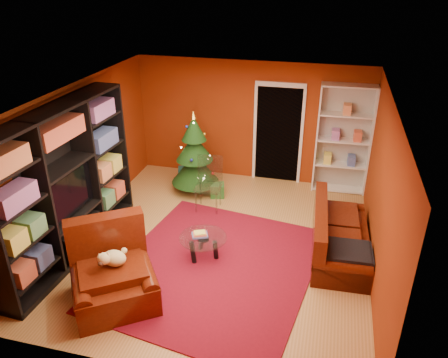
% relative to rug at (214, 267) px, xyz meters
% --- Properties ---
extents(floor, '(5.00, 5.50, 0.05)m').
position_rel_rug_xyz_m(floor, '(-0.11, 0.67, -0.03)').
color(floor, '#AE7B3E').
rests_on(floor, ground).
extents(ceiling, '(5.00, 5.50, 0.05)m').
position_rel_rug_xyz_m(ceiling, '(-0.11, 0.67, 2.62)').
color(ceiling, silver).
rests_on(ceiling, wall_back).
extents(wall_back, '(5.00, 0.05, 2.60)m').
position_rel_rug_xyz_m(wall_back, '(-0.11, 3.45, 1.29)').
color(wall_back, maroon).
rests_on(wall_back, ground).
extents(wall_left, '(0.05, 5.50, 2.60)m').
position_rel_rug_xyz_m(wall_left, '(-2.64, 0.67, 1.29)').
color(wall_left, maroon).
rests_on(wall_left, ground).
extents(wall_right, '(0.05, 5.50, 2.60)m').
position_rel_rug_xyz_m(wall_right, '(2.41, 0.67, 1.29)').
color(wall_right, maroon).
rests_on(wall_right, ground).
extents(doorway, '(1.06, 0.60, 2.16)m').
position_rel_rug_xyz_m(doorway, '(0.49, 3.40, 1.04)').
color(doorway, black).
rests_on(doorway, floor).
extents(rug, '(3.44, 3.85, 0.02)m').
position_rel_rug_xyz_m(rug, '(0.00, 0.00, 0.00)').
color(rug, maroon).
rests_on(rug, floor).
extents(media_unit, '(0.62, 3.25, 2.48)m').
position_rel_rug_xyz_m(media_unit, '(-2.39, -0.13, 1.23)').
color(media_unit, black).
rests_on(media_unit, floor).
extents(christmas_tree, '(1.32, 1.32, 1.77)m').
position_rel_rug_xyz_m(christmas_tree, '(-1.08, 2.45, 0.85)').
color(christmas_tree, black).
rests_on(christmas_tree, floor).
extents(gift_box_teal, '(0.35, 0.35, 0.28)m').
position_rel_rug_xyz_m(gift_box_teal, '(-1.48, 2.91, 0.13)').
color(gift_box_teal, '#156F6F').
rests_on(gift_box_teal, floor).
extents(gift_box_green, '(0.35, 0.35, 0.28)m').
position_rel_rug_xyz_m(gift_box_green, '(-0.57, 2.32, 0.13)').
color(gift_box_green, '#226927').
rests_on(gift_box_green, floor).
extents(gift_box_red, '(0.27, 0.27, 0.21)m').
position_rel_rug_xyz_m(gift_box_red, '(-1.10, 2.99, 0.09)').
color(gift_box_red, maroon).
rests_on(gift_box_red, floor).
extents(white_bookshelf, '(1.09, 0.42, 2.33)m').
position_rel_rug_xyz_m(white_bookshelf, '(1.84, 3.24, 1.12)').
color(white_bookshelf, white).
rests_on(white_bookshelf, floor).
extents(armchair, '(1.68, 1.68, 0.94)m').
position_rel_rug_xyz_m(armchair, '(-1.16, -1.08, 0.46)').
color(armchair, '#421206').
rests_on(armchair, rug).
extents(dog, '(0.50, 0.48, 0.31)m').
position_rel_rug_xyz_m(dog, '(-1.15, -1.01, 0.69)').
color(dog, beige).
rests_on(dog, armchair).
extents(sofa, '(0.96, 1.99, 0.84)m').
position_rel_rug_xyz_m(sofa, '(1.91, 0.89, 0.41)').
color(sofa, '#421206').
rests_on(sofa, rug).
extents(coffee_table, '(1.02, 1.02, 0.48)m').
position_rel_rug_xyz_m(coffee_table, '(-0.25, 0.23, 0.19)').
color(coffee_table, gray).
rests_on(coffee_table, rug).
extents(acrylic_chair, '(0.53, 0.57, 0.96)m').
position_rel_rug_xyz_m(acrylic_chair, '(-0.60, 1.77, 0.47)').
color(acrylic_chair, '#66605B').
rests_on(acrylic_chair, rug).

